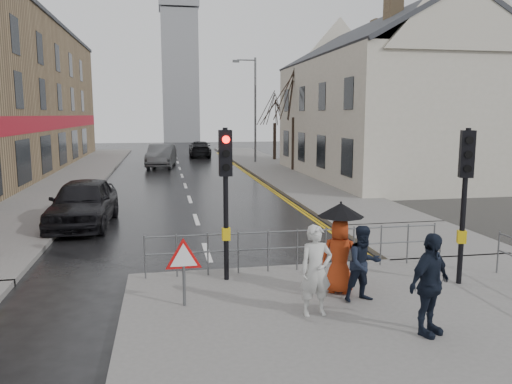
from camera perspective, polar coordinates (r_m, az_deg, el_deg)
name	(u,v)px	position (r m, az deg, el deg)	size (l,w,h in m)	color
ground	(219,289)	(11.27, -4.28, -10.97)	(120.00, 120.00, 0.00)	black
near_pavement	(424,346)	(8.99, 18.70, -16.29)	(10.00, 9.00, 0.14)	#605E5B
left_pavement	(79,173)	(34.18, -19.54, 2.03)	(4.00, 44.00, 0.14)	#605E5B
right_pavement	(269,166)	(36.55, 1.55, 2.94)	(4.00, 40.00, 0.14)	#605E5B
pavement_bridge_right	(421,239)	(15.99, 18.36, -5.17)	(4.00, 4.20, 0.14)	#605E5B
building_right_cream	(384,98)	(31.44, 14.37, 10.31)	(9.00, 16.40, 10.10)	beige
church_tower	(180,77)	(72.78, -8.67, 12.81)	(5.00, 5.00, 18.00)	gray
traffic_signal_near_left	(226,177)	(10.91, -3.49, 1.67)	(0.28, 0.27, 3.40)	black
traffic_signal_near_right	(465,179)	(11.53, 22.81, 1.38)	(0.34, 0.33, 3.40)	black
guard_railing_front	(297,240)	(11.94, 4.74, -5.54)	(7.14, 0.04, 1.00)	#595B5E
warning_sign	(184,261)	(9.75, -8.28, -7.79)	(0.80, 0.07, 1.35)	#595B5E
street_lamp	(253,103)	(39.18, -0.34, 10.13)	(1.83, 0.25, 8.00)	#595B5E
tree_near	(294,95)	(33.70, 4.37, 11.05)	(2.40, 2.40, 6.58)	black
tree_far	(275,107)	(41.57, 2.16, 9.66)	(2.40, 2.40, 5.64)	black
pedestrian_a	(316,271)	(9.31, 6.86, -8.91)	(0.62, 0.41, 1.70)	#BABBB7
pedestrian_b	(364,264)	(10.16, 12.21, -8.01)	(0.74, 0.58, 1.53)	black
pedestrian_with_umbrella	(340,242)	(10.47, 9.58, -5.66)	(0.96, 0.96, 1.90)	#A73413
pedestrian_d	(430,284)	(8.93, 19.23, -9.94)	(1.03, 0.43, 1.75)	black
car_parked	(83,203)	(18.17, -19.15, -1.14)	(1.95, 4.84, 1.65)	black
car_mid	(161,156)	(37.43, -10.76, 4.10)	(1.77, 5.06, 1.67)	#515457
car_far	(200,149)	(46.16, -6.44, 4.91)	(1.99, 4.88, 1.42)	black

